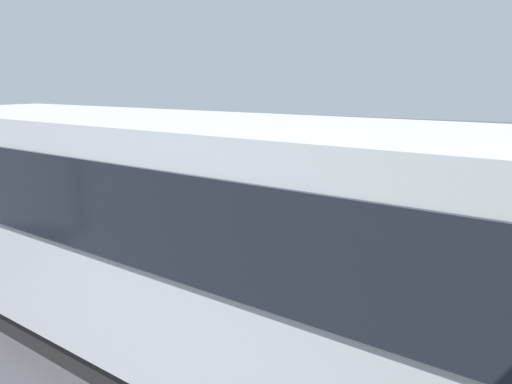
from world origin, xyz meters
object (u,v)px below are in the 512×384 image
Objects in this scene: tour_bus at (169,239)px; traffic_cone at (303,201)px; spectator_far_left at (310,233)px; spectator_left at (254,222)px; spectator_centre at (212,215)px; parked_motorcycle_silver at (226,260)px; stunt_motorcycle at (227,168)px.

tour_bus reaches higher than traffic_cone.
spectator_left is at bearing 4.93° from spectator_far_left.
spectator_far_left reaches higher than spectator_centre.
spectator_centre is at bearing -43.54° from parked_motorcycle_silver.
spectator_left reaches higher than stunt_motorcycle.
spectator_far_left is at bearing 179.83° from spectator_centre.
stunt_motorcycle is 3.12× the size of traffic_cone.
spectator_far_left is 0.95× the size of spectator_left.
tour_bus is 15.68× the size of traffic_cone.
tour_bus is at bearing 94.95° from spectator_left.
spectator_far_left is (-0.88, -2.86, -0.65)m from tour_bus.
parked_motorcycle_silver is at bearing 96.67° from traffic_cone.
spectator_far_left reaches higher than traffic_cone.
spectator_far_left is at bearing -148.35° from parked_motorcycle_silver.
parked_motorcycle_silver is at bearing 136.46° from spectator_centre.
traffic_cone is (1.05, -7.17, -1.34)m from tour_bus.
spectator_centre is 4.37m from traffic_cone.
tour_bus is 7.37m from traffic_cone.
stunt_motorcycle reaches higher than traffic_cone.
spectator_left is at bearing 128.11° from stunt_motorcycle.
parked_motorcycle_silver is at bearing -77.68° from tour_bus.
tour_bus is 2.84m from spectator_left.
spectator_centre is (1.07, -0.10, -0.06)m from spectator_left.
traffic_cone is at bearing -79.63° from spectator_left.
traffic_cone is (-0.27, -4.30, -0.69)m from spectator_centre.
spectator_centre reaches higher than stunt_motorcycle.
spectator_far_left is at bearing -107.10° from tour_bus.
tour_bus reaches higher than stunt_motorcycle.
stunt_motorcycle reaches higher than parked_motorcycle_silver.
spectator_left reaches higher than parked_motorcycle_silver.
traffic_cone is (0.81, -4.41, -0.75)m from spectator_left.
tour_bus reaches higher than spectator_left.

